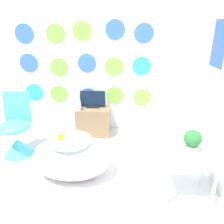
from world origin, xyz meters
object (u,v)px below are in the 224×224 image
object	(u,v)px
vase	(78,106)
chair	(17,136)
bathtub	(72,157)
tv	(93,100)
potted_plant_left	(192,140)

from	to	relation	value
vase	chair	bearing A→B (deg)	-145.74
bathtub	vase	distance (m)	1.04
chair	vase	xyz separation A→B (m)	(0.79, 0.54, 0.27)
tv	vase	xyz separation A→B (m)	(-0.21, -0.15, -0.05)
chair	vase	world-z (taller)	chair
bathtub	tv	bearing A→B (deg)	84.17
chair	tv	size ratio (longest dim) A/B	2.18
tv	potted_plant_left	size ratio (longest dim) A/B	1.78
tv	chair	bearing A→B (deg)	-145.78
chair	potted_plant_left	world-z (taller)	chair
vase	potted_plant_left	bearing A→B (deg)	-42.51
tv	vase	distance (m)	0.26
tv	potted_plant_left	distance (m)	1.85
bathtub	vase	world-z (taller)	vase
chair	vase	distance (m)	1.00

